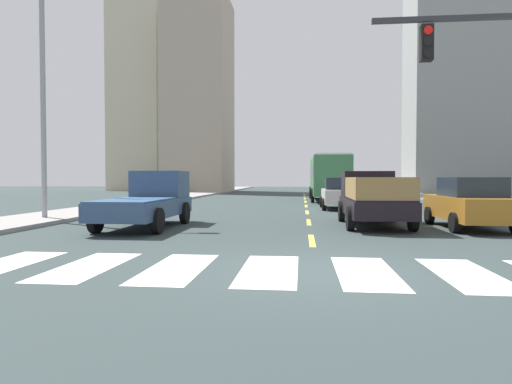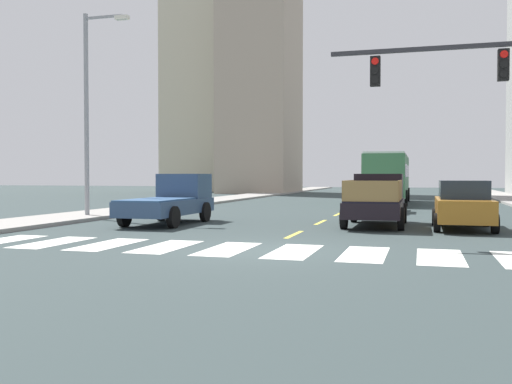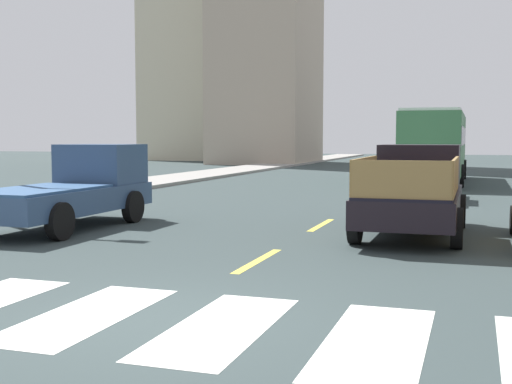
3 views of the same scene
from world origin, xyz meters
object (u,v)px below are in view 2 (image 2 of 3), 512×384
sedan_far (463,205)px  city_bus (388,175)px  pickup_dark (172,200)px  sedan_near_right (379,195)px  pickup_stakebed (377,201)px  streetlight_left (89,106)px

sedan_far → city_bus: bearing=102.6°
pickup_dark → sedan_far: size_ratio=1.18×
sedan_near_right → sedan_far: bearing=-67.2°
sedan_far → pickup_stakebed: bearing=163.8°
sedan_far → sedan_near_right: same height
city_bus → streetlight_left: (-11.92, -17.39, 3.02)m
pickup_stakebed → streetlight_left: streetlight_left is taller
sedan_far → streetlight_left: size_ratio=0.49×
pickup_stakebed → city_bus: city_bus is taller
pickup_stakebed → streetlight_left: (-12.45, 0.01, 4.03)m
city_bus → sedan_near_right: city_bus is taller
city_bus → sedan_far: size_ratio=2.45×
pickup_stakebed → pickup_dark: (-7.85, -1.41, -0.02)m
pickup_stakebed → streetlight_left: 13.09m
streetlight_left → sedan_far: bearing=-3.7°
pickup_stakebed → sedan_far: (3.05, -0.98, -0.08)m
streetlight_left → pickup_dark: bearing=-17.2°
pickup_dark → streetlight_left: 6.30m
pickup_stakebed → sedan_near_right: (-0.46, 8.22, -0.08)m
pickup_dark → sedan_near_right: size_ratio=1.18×
city_bus → sedan_far: 18.76m
streetlight_left → pickup_stakebed: bearing=-0.1°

